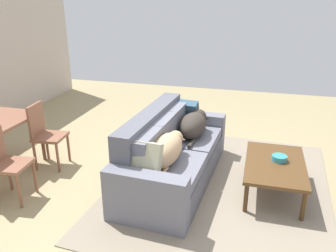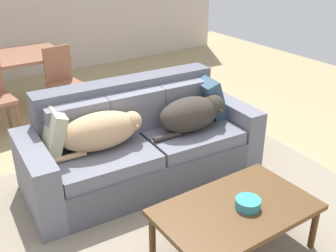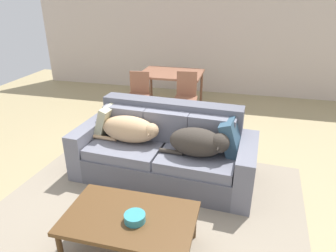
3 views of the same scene
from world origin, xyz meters
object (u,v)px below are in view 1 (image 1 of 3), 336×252
at_px(couch, 171,155).
at_px(dining_chair_near_right, 45,132).
at_px(dog_on_right_cushion, 194,124).
at_px(throw_pillow_by_right_arm, 185,114).
at_px(dog_on_left_cushion, 167,149).
at_px(dining_chair_near_left, 5,161).
at_px(throw_pillow_by_left_arm, 142,161).
at_px(bowl_on_coffee_table, 279,158).
at_px(coffee_table, 275,166).

xyz_separation_m(couch, dining_chair_near_right, (-0.08, 1.81, 0.16)).
distance_m(dog_on_right_cushion, throw_pillow_by_right_arm, 0.41).
relative_size(dog_on_left_cushion, dining_chair_near_left, 1.00).
relative_size(throw_pillow_by_left_arm, throw_pillow_by_right_arm, 0.99).
height_order(dog_on_right_cushion, throw_pillow_by_right_arm, throw_pillow_by_right_arm).
bearing_deg(dog_on_right_cushion, throw_pillow_by_right_arm, 34.05).
xyz_separation_m(couch, throw_pillow_by_left_arm, (-0.80, 0.10, 0.30)).
bearing_deg(throw_pillow_by_right_arm, dog_on_right_cushion, -149.45).
bearing_deg(dog_on_left_cushion, dining_chair_near_left, 109.89).
distance_m(couch, throw_pillow_by_left_arm, 0.87).
xyz_separation_m(couch, bowl_on_coffee_table, (0.09, -1.35, 0.09)).
height_order(coffee_table, dining_chair_near_left, dining_chair_near_left).
relative_size(couch, throw_pillow_by_left_arm, 5.52).
xyz_separation_m(dog_on_right_cushion, bowl_on_coffee_table, (-0.37, -1.15, -0.19)).
bearing_deg(throw_pillow_by_right_arm, couch, -179.94).
distance_m(dog_on_right_cushion, dining_chair_near_left, 2.42).
distance_m(throw_pillow_by_left_arm, bowl_on_coffee_table, 1.72).
bearing_deg(couch, dog_on_left_cushion, -167.63).
xyz_separation_m(dog_on_left_cushion, dog_on_right_cushion, (0.88, -0.14, 0.00)).
bearing_deg(dining_chair_near_right, dining_chair_near_left, 177.90).
bearing_deg(dog_on_right_cushion, dog_on_left_cushion, 174.48).
distance_m(dog_on_right_cushion, dining_chair_near_right, 2.09).
distance_m(throw_pillow_by_right_arm, bowl_on_coffee_table, 1.55).
bearing_deg(coffee_table, couch, 91.13).
bearing_deg(dining_chair_near_left, dog_on_right_cushion, -60.26).
xyz_separation_m(couch, dog_on_left_cushion, (-0.42, -0.07, 0.29)).
xyz_separation_m(throw_pillow_by_left_arm, throw_pillow_by_right_arm, (1.62, -0.10, 0.00)).
height_order(dog_on_right_cushion, dining_chair_near_left, dining_chair_near_left).
bearing_deg(coffee_table, throw_pillow_by_left_arm, 120.51).
height_order(throw_pillow_by_right_arm, dining_chair_near_left, same).
distance_m(couch, coffee_table, 1.31).
distance_m(throw_pillow_by_left_arm, throw_pillow_by_right_arm, 1.62).
bearing_deg(couch, dining_chair_near_left, 122.10).
xyz_separation_m(dog_on_left_cushion, coffee_table, (0.45, -1.24, -0.27)).
relative_size(coffee_table, dining_chair_near_right, 1.25).
xyz_separation_m(dog_on_left_cushion, bowl_on_coffee_table, (0.51, -1.29, -0.19)).
bearing_deg(dog_on_right_cushion, dining_chair_near_left, 129.40).
height_order(dog_on_right_cushion, bowl_on_coffee_table, dog_on_right_cushion).
bearing_deg(dining_chair_near_left, dog_on_left_cushion, -79.77).
relative_size(dog_on_left_cushion, throw_pillow_by_left_arm, 2.12).
height_order(couch, throw_pillow_by_left_arm, couch).
relative_size(bowl_on_coffee_table, dining_chair_near_right, 0.20).
distance_m(bowl_on_coffee_table, dining_chair_near_right, 3.17).
relative_size(throw_pillow_by_left_arm, coffee_table, 0.36).
relative_size(bowl_on_coffee_table, dining_chair_near_left, 0.21).
height_order(couch, bowl_on_coffee_table, couch).
relative_size(couch, throw_pillow_by_right_arm, 5.46).
relative_size(throw_pillow_by_left_arm, bowl_on_coffee_table, 2.26).
distance_m(dining_chair_near_left, dining_chair_near_right, 0.87).
bearing_deg(coffee_table, dining_chair_near_right, 91.98).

